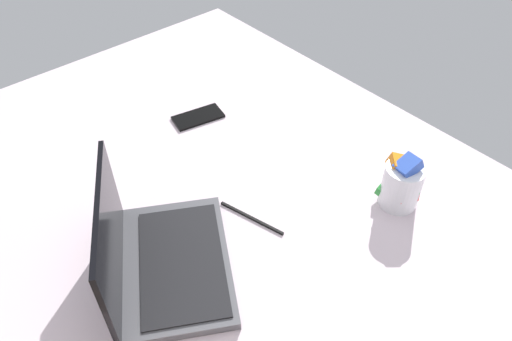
% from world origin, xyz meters
% --- Properties ---
extents(bed_mattress, '(1.80, 1.40, 0.18)m').
position_xyz_m(bed_mattress, '(0.00, 0.00, 0.09)').
color(bed_mattress, silver).
rests_on(bed_mattress, ground).
extents(laptop, '(0.40, 0.37, 0.23)m').
position_xyz_m(laptop, '(0.01, 0.14, 0.22)').
color(laptop, '#4C4C51').
rests_on(laptop, bed_mattress).
extents(snack_cup, '(0.10, 0.09, 0.14)m').
position_xyz_m(snack_cup, '(-0.19, -0.39, 0.24)').
color(snack_cup, silver).
rests_on(snack_cup, bed_mattress).
extents(cell_phone, '(0.10, 0.15, 0.01)m').
position_xyz_m(cell_phone, '(0.38, -0.23, 0.18)').
color(cell_phone, black).
rests_on(cell_phone, bed_mattress).
extents(charger_cable, '(0.17, 0.05, 0.01)m').
position_xyz_m(charger_cable, '(-0.01, -0.09, 0.18)').
color(charger_cable, black).
rests_on(charger_cable, bed_mattress).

